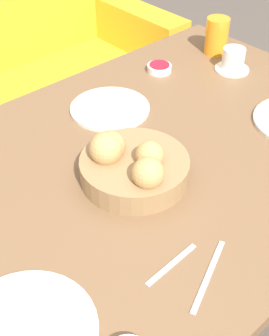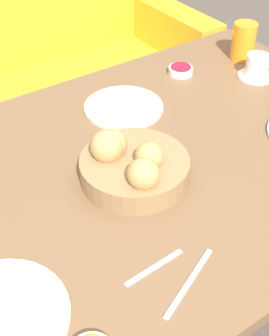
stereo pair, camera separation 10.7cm
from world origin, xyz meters
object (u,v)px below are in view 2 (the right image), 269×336
at_px(couch, 14,107).
at_px(coffee_cup, 257,67).
at_px(bread_basket, 132,165).
at_px(knife_silver, 189,282).
at_px(juice_glass, 244,41).
at_px(jam_bowl_berry, 181,70).
at_px(spoon_coffee, 154,267).
at_px(plate_far_center, 124,107).

relative_size(couch, coffee_cup, 15.73).
height_order(bread_basket, coffee_cup, bread_basket).
height_order(coffee_cup, knife_silver, coffee_cup).
distance_m(bread_basket, knife_silver, 0.31).
bearing_deg(juice_glass, couch, 124.17).
bearing_deg(couch, knife_silver, -97.63).
distance_m(jam_bowl_berry, knife_silver, 0.80).
height_order(coffee_cup, jam_bowl_berry, coffee_cup).
relative_size(couch, bread_basket, 6.82).
xyz_separation_m(juice_glass, coffee_cup, (-0.05, -0.12, -0.03)).
bearing_deg(juice_glass, knife_silver, -140.44).
distance_m(bread_basket, coffee_cup, 0.61).
height_order(bread_basket, juice_glass, juice_glass).
bearing_deg(juice_glass, spoon_coffee, -144.82).
relative_size(juice_glass, jam_bowl_berry, 1.56).
height_order(jam_bowl_berry, spoon_coffee, jam_bowl_berry).
height_order(couch, juice_glass, couch).
relative_size(jam_bowl_berry, knife_silver, 0.45).
xyz_separation_m(couch, jam_bowl_berry, (0.30, -0.76, 0.42)).
height_order(jam_bowl_berry, knife_silver, jam_bowl_berry).
height_order(bread_basket, plate_far_center, bread_basket).
relative_size(juice_glass, spoon_coffee, 0.88).
bearing_deg(jam_bowl_berry, couch, 111.87).
bearing_deg(plate_far_center, knife_silver, -112.21).
height_order(bread_basket, jam_bowl_berry, bread_basket).
distance_m(knife_silver, spoon_coffee, 0.07).
bearing_deg(coffee_cup, couch, 118.00).
bearing_deg(coffee_cup, knife_silver, -144.29).
xyz_separation_m(coffee_cup, knife_silver, (-0.67, -0.48, -0.03)).
relative_size(plate_far_center, coffee_cup, 2.04).
bearing_deg(jam_bowl_berry, juice_glass, -8.01).
height_order(couch, spoon_coffee, couch).
distance_m(juice_glass, jam_bowl_berry, 0.24).
relative_size(bread_basket, juice_glass, 2.10).
xyz_separation_m(plate_far_center, coffee_cup, (0.44, -0.08, 0.03)).
height_order(coffee_cup, spoon_coffee, coffee_cup).
distance_m(juice_glass, spoon_coffee, 0.92).
xyz_separation_m(bread_basket, plate_far_center, (0.15, 0.26, -0.04)).
distance_m(juice_glass, knife_silver, 0.94).
xyz_separation_m(bread_basket, jam_bowl_berry, (0.41, 0.33, -0.03)).
height_order(juice_glass, coffee_cup, juice_glass).
distance_m(couch, juice_glass, 1.06).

